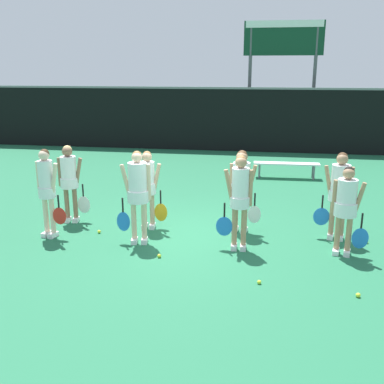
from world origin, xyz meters
name	(u,v)px	position (x,y,z in m)	size (l,w,h in m)	color
ground_plane	(191,237)	(0.00, 0.00, 0.00)	(140.00, 140.00, 0.00)	#216642
fence_windscreen	(230,119)	(0.00, 9.71, 1.28)	(60.00, 0.08, 2.53)	black
scoreboard	(283,51)	(1.98, 10.86, 3.90)	(3.15, 0.15, 5.06)	#515156
bench_courtside	(286,165)	(2.08, 5.38, 0.41)	(1.99, 0.41, 0.47)	silver
player_0	(47,186)	(-2.79, -0.39, 1.04)	(0.60, 0.34, 1.78)	beige
player_1	(138,189)	(-0.94, -0.42, 1.07)	(0.66, 0.41, 1.80)	beige
player_2	(240,195)	(0.97, -0.44, 1.05)	(0.65, 0.36, 1.78)	tan
player_3	(346,204)	(2.86, -0.38, 0.96)	(0.67, 0.40, 1.63)	tan
player_4	(69,177)	(-2.74, 0.54, 1.00)	(0.66, 0.38, 1.69)	#8C664C
player_5	(148,184)	(-0.96, 0.41, 0.96)	(0.63, 0.35, 1.65)	tan
player_6	(241,184)	(0.96, 0.49, 1.02)	(0.66, 0.40, 1.70)	tan
player_7	(339,188)	(2.84, 0.39, 1.04)	(0.69, 0.40, 1.74)	tan
tennis_ball_1	(367,242)	(3.41, 0.22, 0.03)	(0.07, 0.07, 0.07)	#CCE033
tennis_ball_2	(259,282)	(1.39, -1.81, 0.03)	(0.07, 0.07, 0.07)	#CCE033
tennis_ball_3	(99,232)	(-1.89, -0.08, 0.03)	(0.07, 0.07, 0.07)	#CCE033
tennis_ball_4	(159,256)	(-0.39, -1.08, 0.03)	(0.07, 0.07, 0.07)	#CCE033
tennis_ball_5	(358,295)	(2.84, -2.01, 0.03)	(0.07, 0.07, 0.07)	#CCE033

